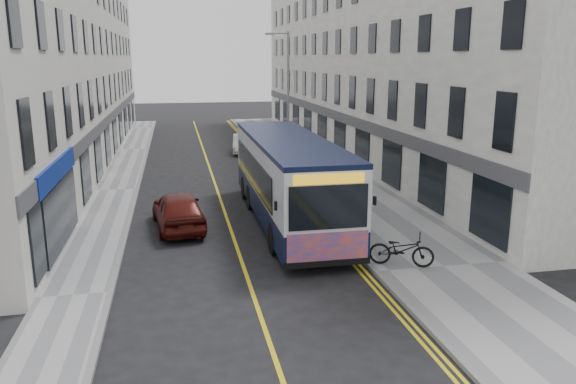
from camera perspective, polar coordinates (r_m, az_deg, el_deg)
name	(u,v)px	position (r m, az deg, el deg)	size (l,w,h in m)	color
ground	(245,270)	(18.15, -4.43, -7.90)	(140.00, 140.00, 0.00)	black
pavement_east	(331,181)	(30.65, 4.43, 1.11)	(4.50, 64.00, 0.12)	gray
pavement_west	(117,191)	(29.68, -16.97, 0.15)	(2.00, 64.00, 0.12)	gray
kerb_east	(291,183)	(30.12, 0.30, 0.94)	(0.18, 64.00, 0.13)	slate
kerb_west	(137,190)	(29.59, -15.05, 0.25)	(0.18, 64.00, 0.13)	slate
road_centre_line	(216,187)	(29.60, -7.30, 0.49)	(0.12, 64.00, 0.01)	yellow
road_dbl_yellow_inner	(283,184)	(30.05, -0.54, 0.79)	(0.10, 64.00, 0.01)	yellow
road_dbl_yellow_outer	(286,184)	(30.08, -0.16, 0.81)	(0.10, 64.00, 0.01)	yellow
terrace_east	(371,59)	(40.12, 8.44, 13.19)	(6.00, 46.00, 13.00)	white
terrace_west	(56,59)	(38.44, -22.49, 12.33)	(6.00, 46.00, 13.00)	silver
streetlamp	(287,99)	(31.47, -0.13, 9.43)	(1.32, 0.18, 8.00)	gray
city_bus	(289,177)	(22.64, 0.07, 1.53)	(2.81, 12.05, 3.50)	black
bicycle	(401,249)	(18.31, 11.46, -5.74)	(0.71, 2.05, 1.08)	black
pedestrian_near	(310,169)	(29.28, 2.25, 2.38)	(0.62, 0.41, 1.70)	olive
pedestrian_far	(316,163)	(30.25, 2.90, 2.98)	(0.95, 0.74, 1.96)	black
car_white	(243,144)	(40.22, -4.59, 4.91)	(1.36, 3.89, 1.28)	silver
car_maroon	(178,210)	(22.54, -11.09, -1.81)	(1.79, 4.44, 1.51)	#4C110C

